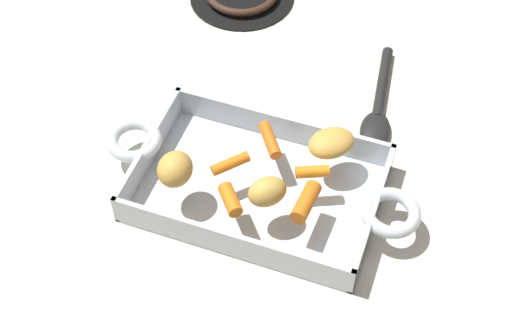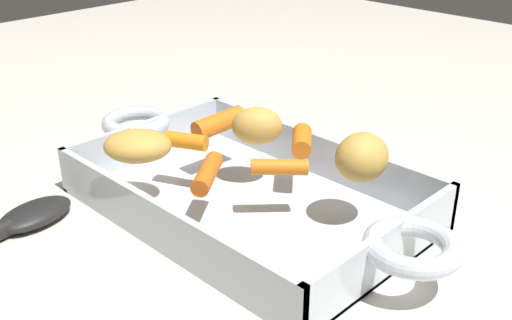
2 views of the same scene
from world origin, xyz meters
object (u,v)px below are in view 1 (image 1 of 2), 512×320
Objects in this scene: baby_carrot_long at (230,164)px; potato_whole at (175,169)px; roasting_dish at (258,185)px; serving_spoon at (378,110)px; baby_carrot_short at (306,202)px; baby_carrot_northeast at (272,140)px; potato_halved at (331,143)px; baby_carrot_northwest at (312,172)px; potato_golden_large at (267,192)px; baby_carrot_southeast at (230,200)px.

baby_carrot_long is 1.01× the size of potato_whole.
potato_whole is at bearing 36.40° from baby_carrot_long.
baby_carrot_long is (0.04, 0.01, 0.04)m from roasting_dish.
serving_spoon is (-0.12, -0.19, -0.01)m from roasting_dish.
baby_carrot_short is at bearing 156.18° from roasting_dish.
baby_carrot_short is at bearing 131.65° from baby_carrot_northeast.
potato_whole is at bearing 27.43° from roasting_dish.
potato_halved is 0.20m from potato_whole.
serving_spoon is at bearing -128.28° from baby_carrot_northeast.
potato_halved is (-0.08, -0.06, 0.04)m from roasting_dish.
baby_carrot_short is 1.01× the size of baby_carrot_northeast.
baby_carrot_northwest is 0.07m from potato_golden_large.
serving_spoon is (-0.04, -0.13, -0.05)m from potato_halved.
potato_halved reaches higher than roasting_dish.
baby_carrot_short is (-0.07, 0.03, 0.04)m from roasting_dish.
potato_whole reaches higher than potato_golden_large.
potato_whole is at bearing 45.47° from baby_carrot_northeast.
potato_whole reaches higher than roasting_dish.
baby_carrot_short is 0.90× the size of potato_halved.
baby_carrot_southeast is at bearing 43.22° from baby_carrot_northwest.
potato_golden_large is 0.24× the size of serving_spoon.
baby_carrot_southeast reaches higher than baby_carrot_long.
potato_golden_large is at bearing -176.30° from potato_whole.
baby_carrot_long is at bearing 12.20° from baby_carrot_northwest.
roasting_dish is 9.85× the size of baby_carrot_southeast.
baby_carrot_short is at bearing -174.87° from potato_whole.
baby_carrot_southeast is 0.21× the size of serving_spoon.
roasting_dish is 0.11m from potato_halved.
baby_carrot_long is 0.06m from baby_carrot_southeast.
potato_halved is (-0.08, -0.02, 0.01)m from baby_carrot_northeast.
potato_golden_large reaches higher than roasting_dish.
baby_carrot_southeast is 0.87× the size of potato_whole.
baby_carrot_northeast reaches higher than serving_spoon.
potato_golden_large reaches higher than baby_carrot_long.
potato_whole is (0.17, 0.02, 0.01)m from baby_carrot_short.
baby_carrot_southeast is (0.01, 0.06, 0.04)m from roasting_dish.
potato_halved is at bearing -23.80° from serving_spoon.
potato_golden_large is (0.04, 0.06, 0.01)m from baby_carrot_northwest.
baby_carrot_long is 0.11m from baby_carrot_northwest.
baby_carrot_short reaches higher than roasting_dish.
baby_carrot_northwest is at bearing -136.78° from baby_carrot_southeast.
potato_whole is at bearing -48.14° from serving_spoon.
baby_carrot_northeast is 0.08m from potato_halved.
potato_golden_large is (-0.06, 0.03, 0.01)m from baby_carrot_long.
baby_carrot_long is at bearing -13.96° from baby_carrot_short.
potato_halved is at bearing -102.16° from baby_carrot_northwest.
potato_halved is at bearing -126.36° from baby_carrot_southeast.
baby_carrot_long is 0.90× the size of baby_carrot_northeast.
potato_whole reaches higher than baby_carrot_northwest.
baby_carrot_long and baby_carrot_northwest have the same top height.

